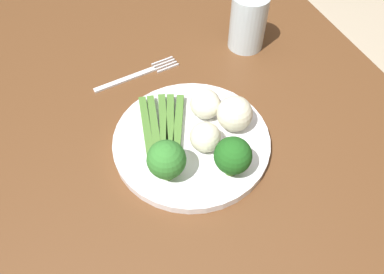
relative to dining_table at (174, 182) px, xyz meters
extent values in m
cube|color=brown|center=(0.00, 0.00, 0.08)|extent=(1.50, 0.86, 0.04)
cylinder|color=brown|center=(-0.69, -0.37, -0.29)|extent=(0.07, 0.07, 0.70)
cylinder|color=brown|center=(-0.69, 0.37, -0.29)|extent=(0.07, 0.07, 0.70)
cylinder|color=white|center=(0.00, 0.03, 0.11)|extent=(0.25, 0.25, 0.01)
cube|color=#47752D|center=(-0.03, 0.02, 0.12)|extent=(0.12, 0.06, 0.01)
cube|color=#47752D|center=(-0.03, 0.01, 0.12)|extent=(0.12, 0.05, 0.01)
cube|color=#47752D|center=(-0.04, 0.00, 0.12)|extent=(0.12, 0.04, 0.01)
cube|color=#47752D|center=(-0.04, -0.01, 0.12)|extent=(0.12, 0.04, 0.01)
cube|color=#47752D|center=(-0.04, -0.03, 0.12)|extent=(0.12, 0.03, 0.01)
cylinder|color=#609E3D|center=(0.05, -0.02, 0.12)|extent=(0.02, 0.02, 0.02)
sphere|color=#337A2D|center=(0.05, -0.02, 0.15)|extent=(0.05, 0.05, 0.05)
cylinder|color=#4C7F2B|center=(0.08, 0.07, 0.12)|extent=(0.02, 0.02, 0.02)
sphere|color=#1E5B1C|center=(0.08, 0.07, 0.15)|extent=(0.05, 0.05, 0.05)
sphere|color=silver|center=(-0.04, 0.07, 0.14)|extent=(0.05, 0.05, 0.05)
sphere|color=beige|center=(0.00, 0.10, 0.14)|extent=(0.06, 0.06, 0.06)
sphere|color=beige|center=(0.02, 0.05, 0.14)|extent=(0.05, 0.05, 0.05)
cube|color=silver|center=(-0.18, -0.03, 0.10)|extent=(0.03, 0.12, 0.00)
cube|color=silver|center=(-0.18, 0.05, 0.10)|extent=(0.01, 0.04, 0.00)
cube|color=silver|center=(-0.19, 0.05, 0.10)|extent=(0.01, 0.04, 0.00)
cube|color=silver|center=(-0.20, 0.05, 0.10)|extent=(0.01, 0.04, 0.00)
cube|color=silver|center=(-0.21, 0.05, 0.10)|extent=(0.01, 0.04, 0.00)
cylinder|color=silver|center=(-0.20, 0.22, 0.15)|extent=(0.07, 0.07, 0.11)
camera|label=1|loc=(0.32, -0.09, 0.56)|focal=33.83mm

